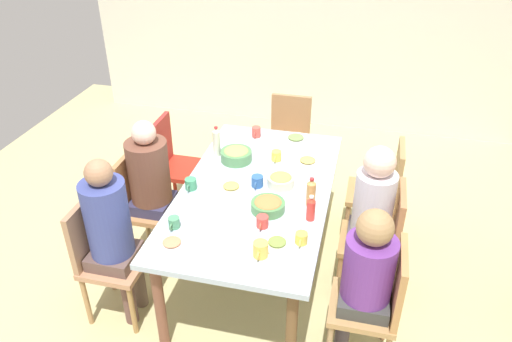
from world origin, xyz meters
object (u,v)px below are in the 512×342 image
chair_0 (383,188)px  person_6 (366,275)px  plate_1 (308,161)px  cup_3 (276,156)px  chair_3 (174,161)px  plate_3 (172,244)px  cup_7 (256,132)px  chair_4 (143,201)px  dining_table (256,198)px  person_1 (111,229)px  cup_0 (191,184)px  plate_4 (277,243)px  bowl_0 (236,155)px  cup_2 (262,222)px  bottle_1 (311,193)px  bowl_2 (281,180)px  bottle_0 (311,209)px  plate_2 (296,139)px  person_5 (371,210)px  cup_6 (301,238)px  chair_2 (288,137)px  cup_4 (260,249)px  cup_1 (174,223)px  chair_6 (377,300)px  plate_0 (231,187)px  person_4 (151,180)px  chair_5 (380,236)px  cup_5 (257,181)px  chair_1 (104,253)px  bottle_2 (216,142)px

chair_0 → person_6: 1.27m
plate_1 → cup_3: cup_3 is taller
chair_3 → plate_3: bearing=22.3°
cup_7 → chair_4: bearing=-42.4°
dining_table → person_1: person_1 is taller
cup_0 → cup_7: size_ratio=1.07×
chair_0 → person_1: size_ratio=0.72×
plate_1 → plate_4: bearing=-1.8°
bowl_0 → cup_2: bowl_0 is taller
plate_4 → cup_7: 1.43m
bowl_0 → bottle_1: bottle_1 is taller
bowl_2 → bottle_0: size_ratio=1.06×
person_1 → plate_2: 1.73m
dining_table → plate_3: bearing=-25.8°
person_5 → plate_4: person_5 is taller
cup_6 → bottle_1: bottle_1 is taller
chair_2 → cup_2: size_ratio=7.99×
bottle_1 → person_5: bearing=104.4°
plate_4 → bowl_0: bowl_0 is taller
plate_4 → cup_4: 0.15m
person_5 → cup_0: person_5 is taller
cup_1 → cup_4: size_ratio=0.86×
chair_6 → bottle_0: size_ratio=4.92×
chair_4 → cup_7: size_ratio=8.13×
plate_0 → bottle_0: size_ratio=1.16×
chair_3 → chair_2: bearing=127.6°
plate_1 → cup_4: cup_4 is taller
bowl_0 → cup_1: 0.92m
person_4 → plate_2: person_4 is taller
chair_5 → cup_5: 0.95m
dining_table → plate_2: 0.82m
plate_4 → chair_1: bearing=-87.1°
chair_0 → chair_1: (1.26, -1.81, 0.00)m
bottle_1 → dining_table: bearing=-104.4°
plate_2 → chair_1: bearing=-36.3°
plate_4 → chair_6: bearing=84.6°
bottle_1 → bowl_2: bearing=-127.9°
chair_6 → bowl_2: bearing=-134.0°
plate_3 → cup_1: bearing=-162.7°
person_5 → cup_5: bearing=-92.6°
person_6 → cup_3: (-1.06, -0.75, 0.11)m
plate_0 → cup_3: bearing=154.0°
bowl_2 → dining_table: bearing=-62.3°
chair_2 → bottle_2: 1.08m
plate_2 → cup_7: bearing=-86.6°
person_1 → cup_4: size_ratio=9.91×
person_6 → cup_0: person_6 is taller
dining_table → person_6: (0.63, 0.81, 0.01)m
person_5 → bottle_1: (0.10, -0.41, 0.14)m
person_6 → cup_5: 1.06m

